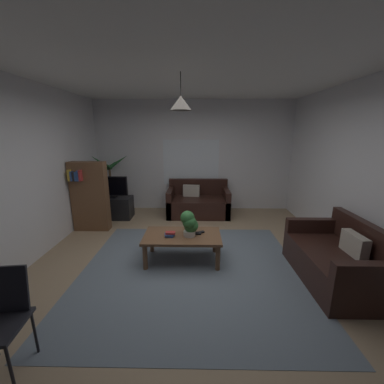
{
  "coord_description": "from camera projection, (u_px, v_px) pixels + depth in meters",
  "views": [
    {
      "loc": [
        0.06,
        -3.27,
        1.95
      ],
      "look_at": [
        0.0,
        0.3,
        1.05
      ],
      "focal_mm": 22.18,
      "sensor_mm": 36.0,
      "label": 1
    }
  ],
  "objects": [
    {
      "name": "pendant_lamp",
      "position": [
        181.0,
        103.0,
        3.16
      ],
      "size": [
        0.29,
        0.29,
        0.48
      ],
      "color": "black"
    },
    {
      "name": "couch_right_side",
      "position": [
        337.0,
        262.0,
        3.16
      ],
      "size": [
        0.84,
        1.41,
        0.82
      ],
      "rotation": [
        0.0,
        0.0,
        -1.57
      ],
      "color": "black",
      "rests_on": "ground"
    },
    {
      "name": "window_pane",
      "position": [
        191.0,
        163.0,
        5.97
      ],
      "size": [
        1.4,
        0.01,
        1.13
      ],
      "primitive_type": "cube",
      "color": "white"
    },
    {
      "name": "bookshelf_corner",
      "position": [
        90.0,
        196.0,
        4.74
      ],
      "size": [
        0.7,
        0.31,
        1.4
      ],
      "color": "brown",
      "rests_on": "ground"
    },
    {
      "name": "folding_chair",
      "position": [
        0.0,
        315.0,
        1.93
      ],
      "size": [
        0.44,
        0.46,
        0.87
      ],
      "color": "black",
      "rests_on": "ground"
    },
    {
      "name": "ceiling",
      "position": [
        192.0,
        69.0,
        2.98
      ],
      "size": [
        4.86,
        5.41,
        0.02
      ],
      "primitive_type": "cube",
      "color": "white"
    },
    {
      "name": "potted_palm_corner",
      "position": [
        111.0,
        188.0,
        5.9
      ],
      "size": [
        0.82,
        0.79,
        1.48
      ],
      "color": "brown",
      "rests_on": "ground"
    },
    {
      "name": "coffee_table",
      "position": [
        182.0,
        239.0,
        3.64
      ],
      "size": [
        1.17,
        0.65,
        0.43
      ],
      "color": "brown",
      "rests_on": "ground"
    },
    {
      "name": "floor",
      "position": [
        192.0,
        263.0,
        3.65
      ],
      "size": [
        4.86,
        5.41,
        0.02
      ],
      "primitive_type": "cube",
      "color": "#9E8466",
      "rests_on": "ground"
    },
    {
      "name": "tv",
      "position": [
        110.0,
        187.0,
        5.37
      ],
      "size": [
        0.78,
        0.16,
        0.49
      ],
      "color": "black",
      "rests_on": "tv_stand"
    },
    {
      "name": "wall_back",
      "position": [
        194.0,
        156.0,
        5.97
      ],
      "size": [
        4.98,
        0.06,
        2.72
      ],
      "primitive_type": "cube",
      "color": "silver",
      "rests_on": "ground"
    },
    {
      "name": "wall_right",
      "position": [
        369.0,
        176.0,
        3.27
      ],
      "size": [
        0.06,
        5.41,
        2.72
      ],
      "primitive_type": "cube",
      "color": "silver",
      "rests_on": "ground"
    },
    {
      "name": "tv_stand",
      "position": [
        113.0,
        207.0,
        5.51
      ],
      "size": [
        0.9,
        0.44,
        0.5
      ],
      "primitive_type": "cube",
      "color": "black",
      "rests_on": "ground"
    },
    {
      "name": "rug",
      "position": [
        191.0,
        270.0,
        3.45
      ],
      "size": [
        3.16,
        2.98,
        0.01
      ],
      "primitive_type": "cube",
      "color": "slate",
      "rests_on": "ground"
    },
    {
      "name": "wall_left",
      "position": [
        18.0,
        175.0,
        3.36
      ],
      "size": [
        0.06,
        5.41,
        2.72
      ],
      "primitive_type": "cube",
      "color": "silver",
      "rests_on": "ground"
    },
    {
      "name": "remote_on_table_0",
      "position": [
        199.0,
        232.0,
        3.68
      ],
      "size": [
        0.17,
        0.12,
        0.02
      ],
      "primitive_type": "cube",
      "rotation": [
        0.0,
        0.0,
        5.19
      ],
      "color": "black",
      "rests_on": "coffee_table"
    },
    {
      "name": "couch_under_window",
      "position": [
        198.0,
        203.0,
        5.73
      ],
      "size": [
        1.46,
        0.84,
        0.82
      ],
      "color": "black",
      "rests_on": "ground"
    },
    {
      "name": "potted_plant_on_table",
      "position": [
        189.0,
        223.0,
        3.56
      ],
      "size": [
        0.27,
        0.24,
        0.39
      ],
      "color": "beige",
      "rests_on": "coffee_table"
    },
    {
      "name": "book_on_table_2",
      "position": [
        170.0,
        233.0,
        3.56
      ],
      "size": [
        0.14,
        0.08,
        0.03
      ],
      "primitive_type": "cube",
      "rotation": [
        0.0,
        0.0,
        0.0
      ],
      "color": "#B22D2D",
      "rests_on": "coffee_table"
    },
    {
      "name": "remote_on_table_1",
      "position": [
        196.0,
        234.0,
        3.65
      ],
      "size": [
        0.16,
        0.06,
        0.02
      ],
      "primitive_type": "cube",
      "rotation": [
        0.0,
        0.0,
        4.62
      ],
      "color": "black",
      "rests_on": "coffee_table"
    },
    {
      "name": "book_on_table_0",
      "position": [
        170.0,
        236.0,
        3.56
      ],
      "size": [
        0.13,
        0.1,
        0.02
      ],
      "primitive_type": "cube",
      "rotation": [
        0.0,
        0.0,
        -0.13
      ],
      "color": "#2D4C8C",
      "rests_on": "coffee_table"
    },
    {
      "name": "book_on_table_1",
      "position": [
        170.0,
        234.0,
        3.56
      ],
      "size": [
        0.16,
        0.13,
        0.02
      ],
      "primitive_type": "cube",
      "rotation": [
        0.0,
        0.0,
        0.18
      ],
      "color": "#2D4C8C",
      "rests_on": "coffee_table"
    }
  ]
}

